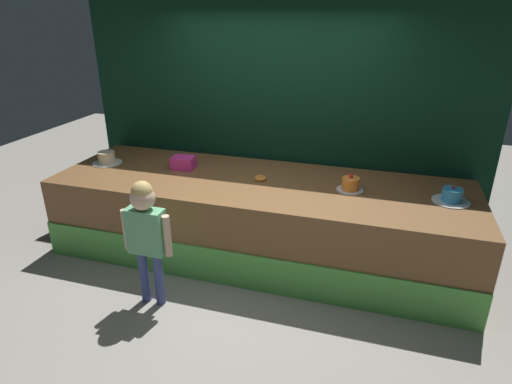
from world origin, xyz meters
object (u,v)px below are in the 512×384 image
(child_figure, at_px, (146,227))
(donut, at_px, (260,178))
(cake_left, at_px, (107,158))
(cake_right, at_px, (452,196))
(cake_center, at_px, (350,185))
(pink_box, at_px, (183,163))

(child_figure, height_order, donut, child_figure)
(cake_left, distance_m, cake_right, 3.68)
(cake_center, distance_m, cake_right, 0.92)
(cake_left, height_order, cake_right, cake_right)
(cake_left, relative_size, cake_center, 1.26)
(pink_box, relative_size, cake_right, 0.73)
(child_figure, bearing_deg, cake_right, 24.62)
(donut, relative_size, cake_left, 0.37)
(cake_right, bearing_deg, cake_left, -179.89)
(donut, bearing_deg, pink_box, 174.39)
(cake_left, height_order, cake_center, cake_center)
(child_figure, distance_m, pink_box, 1.28)
(child_figure, xyz_separation_m, cake_left, (-1.16, 1.15, 0.14))
(donut, height_order, cake_center, cake_center)
(donut, relative_size, cake_center, 0.46)
(child_figure, xyz_separation_m, donut, (0.68, 1.16, 0.10))
(donut, relative_size, cake_right, 0.36)
(pink_box, distance_m, donut, 0.93)
(pink_box, relative_size, cake_center, 0.94)
(pink_box, bearing_deg, donut, -5.61)
(donut, bearing_deg, child_figure, -120.28)
(pink_box, height_order, donut, pink_box)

